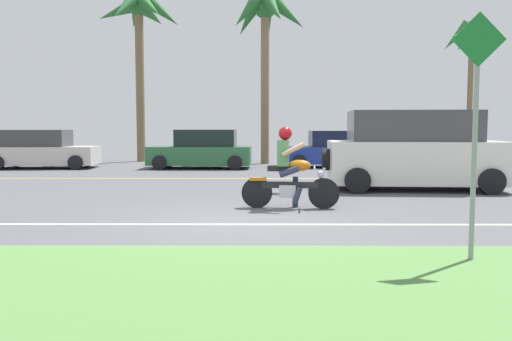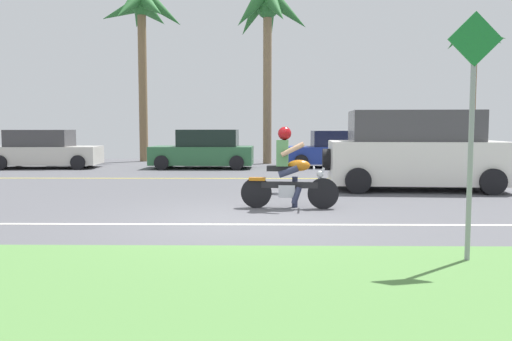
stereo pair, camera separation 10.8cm
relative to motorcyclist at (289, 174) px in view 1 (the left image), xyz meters
name	(u,v)px [view 1 (the left image)]	position (x,y,z in m)	size (l,w,h in m)	color
ground	(248,198)	(-0.87, 1.60, -0.71)	(56.00, 30.00, 0.04)	#545459
grass_median	(232,293)	(-0.87, -5.50, -0.66)	(56.00, 3.80, 0.06)	#548442
lane_line_near	(244,224)	(-0.87, -1.79, -0.69)	(50.40, 0.12, 0.01)	silver
lane_line_far	(251,178)	(-0.87, 6.14, -0.69)	(50.40, 0.12, 0.01)	yellow
motorcyclist	(289,174)	(0.00, 0.00, 0.00)	(1.96, 0.64, 1.64)	black
suv_nearby	(414,152)	(3.44, 3.25, 0.30)	(4.73, 2.41, 2.06)	white
parked_car_0	(42,150)	(-9.27, 10.34, 0.02)	(4.20, 2.19, 1.53)	beige
parked_car_1	(202,150)	(-2.88, 10.35, 0.03)	(4.07, 2.06, 1.54)	#2D663D
parked_car_2	(334,150)	(2.49, 11.04, 0.01)	(4.06, 1.94, 1.49)	navy
palm_tree_0	(140,18)	(-6.24, 14.66, 6.07)	(4.27, 4.23, 8.12)	brown
palm_tree_1	(265,22)	(-0.35, 13.11, 5.59)	(3.67, 3.97, 7.70)	#846B4C
palm_tree_2	(472,42)	(9.28, 14.22, 4.90)	(2.88, 2.94, 6.62)	brown
street_sign	(476,115)	(1.91, -4.31, 1.08)	(0.62, 0.06, 2.94)	gray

